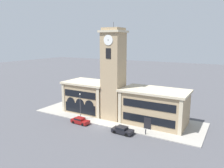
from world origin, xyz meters
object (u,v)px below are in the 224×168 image
parked_car_near (80,121)px  street_lamp (80,103)px  bollard (146,132)px  parked_car_mid (122,130)px

parked_car_near → street_lamp: size_ratio=0.70×
parked_car_near → bollard: bearing=8.5°
parked_car_mid → street_lamp: bearing=173.7°
parked_car_near → parked_car_mid: 10.43m
street_lamp → bollard: bearing=-0.6°
street_lamp → parked_car_near: bearing=-54.9°
bollard → parked_car_near: bearing=-173.8°
parked_car_mid → street_lamp: street_lamp is taller
parked_car_mid → bollard: size_ratio=4.05×
parked_car_near → parked_car_mid: parked_car_mid is taller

